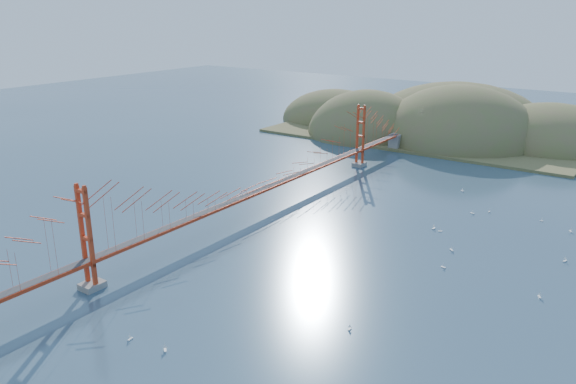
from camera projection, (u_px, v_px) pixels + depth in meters
The scene contains 17 objects.
ground at pixel (263, 210), 83.48m from camera, with size 320.00×320.00×0.00m, color #324E65.
bridge at pixel (263, 164), 81.43m from camera, with size 2.20×94.40×12.00m.
far_headlands at pixel (443, 133), 135.48m from camera, with size 84.00×58.00×25.00m.
sailboat_7 at pixel (462, 190), 92.04m from camera, with size 0.59×0.58×0.67m.
sailboat_2 at pixel (443, 267), 64.89m from camera, with size 0.61×0.55×0.69m.
sailboat_14 at pixel (434, 228), 76.32m from camera, with size 0.56×0.65×0.74m.
sailboat_10 at pixel (130, 338), 50.80m from camera, with size 0.49×0.56×0.65m.
sailboat_15 at pixel (571, 231), 75.33m from camera, with size 0.68×0.68×0.74m.
sailboat_16 at pixel (452, 249), 69.49m from camera, with size 0.71×0.71×0.74m.
sailboat_6 at pixel (165, 349), 49.16m from camera, with size 0.70×0.70×0.73m.
sailboat_8 at pixel (542, 220), 79.02m from camera, with size 0.51×0.51×0.55m.
sailboat_5 at pixel (539, 296), 58.23m from camera, with size 0.65×0.65×0.71m.
sailboat_4 at pixel (440, 231), 75.38m from camera, with size 0.58×0.58×0.61m.
sailboat_0 at pixel (350, 328), 52.40m from camera, with size 0.43×0.51×0.59m.
sailboat_9 at pixel (565, 260), 66.47m from camera, with size 0.65×0.66×0.74m.
sailboat_extra_0 at pixel (472, 213), 82.00m from camera, with size 0.64×0.60×0.72m.
sailboat_extra_1 at pixel (489, 211), 82.58m from camera, with size 0.41×0.48×0.56m.
Camera 1 is at (48.24, -62.00, 28.61)m, focal length 35.00 mm.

